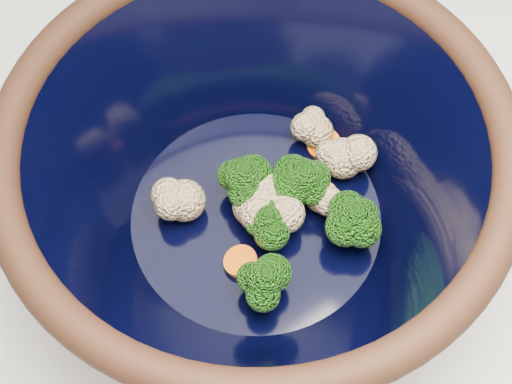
{
  "coord_description": "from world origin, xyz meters",
  "views": [
    {
      "loc": [
        -0.24,
        -0.24,
        1.43
      ],
      "look_at": [
        -0.08,
        -0.04,
        0.97
      ],
      "focal_mm": 50.0,
      "sensor_mm": 36.0,
      "label": 1
    }
  ],
  "objects": [
    {
      "name": "vegetable_pile",
      "position": [
        -0.07,
        -0.05,
        0.96
      ],
      "size": [
        0.15,
        0.13,
        0.05
      ],
      "color": "#608442",
      "rests_on": "mixing_bowl"
    },
    {
      "name": "mixing_bowl",
      "position": [
        -0.08,
        -0.04,
        0.99
      ],
      "size": [
        0.41,
        0.41,
        0.15
      ],
      "rotation": [
        0.0,
        0.0,
        0.27
      ],
      "color": "black",
      "rests_on": "counter"
    },
    {
      "name": "counter",
      "position": [
        0.0,
        0.0,
        0.45
      ],
      "size": [
        1.2,
        1.2,
        0.9
      ],
      "primitive_type": "cube",
      "color": "silver",
      "rests_on": "ground"
    }
  ]
}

